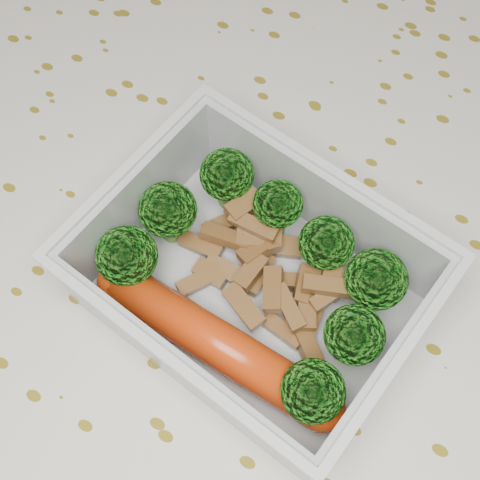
% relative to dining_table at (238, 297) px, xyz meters
% --- Properties ---
extents(ground_plane, '(4.00, 4.00, 0.00)m').
position_rel_dining_table_xyz_m(ground_plane, '(0.00, 0.00, -0.67)').
color(ground_plane, olive).
rests_on(ground_plane, ground).
extents(dining_table, '(1.40, 0.90, 0.75)m').
position_rel_dining_table_xyz_m(dining_table, '(0.00, 0.00, 0.00)').
color(dining_table, brown).
rests_on(dining_table, ground).
extents(tablecloth, '(1.46, 0.96, 0.19)m').
position_rel_dining_table_xyz_m(tablecloth, '(0.00, 0.00, 0.05)').
color(tablecloth, silver).
rests_on(tablecloth, dining_table).
extents(lunch_container, '(0.21, 0.18, 0.07)m').
position_rel_dining_table_xyz_m(lunch_container, '(0.03, -0.03, 0.11)').
color(lunch_container, silver).
rests_on(lunch_container, tablecloth).
extents(broccoli_florets, '(0.18, 0.13, 0.05)m').
position_rel_dining_table_xyz_m(broccoli_florets, '(0.03, -0.02, 0.13)').
color(broccoli_florets, '#608C3F').
rests_on(broccoli_florets, lunch_container).
extents(meat_pile, '(0.12, 0.08, 0.03)m').
position_rel_dining_table_xyz_m(meat_pile, '(0.03, -0.01, 0.11)').
color(meat_pile, brown).
rests_on(meat_pile, lunch_container).
extents(sausage, '(0.17, 0.04, 0.03)m').
position_rel_dining_table_xyz_m(sausage, '(0.02, -0.07, 0.11)').
color(sausage, red).
rests_on(sausage, lunch_container).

